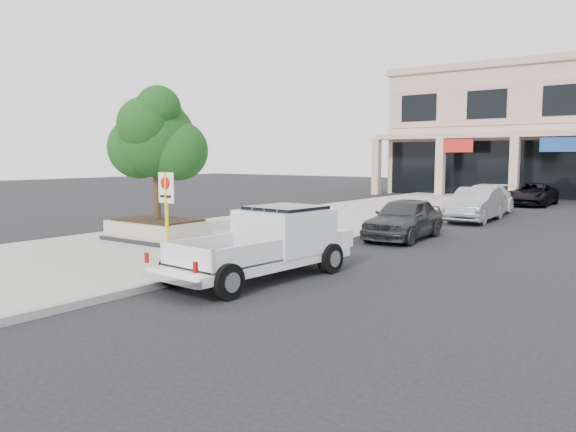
{
  "coord_description": "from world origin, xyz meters",
  "views": [
    {
      "loc": [
        7.79,
        -11.19,
        2.83
      ],
      "look_at": [
        -1.53,
        1.5,
        1.17
      ],
      "focal_mm": 35.0,
      "sensor_mm": 36.0,
      "label": 1
    }
  ],
  "objects_px": {
    "pickup_truck": "(258,244)",
    "curb_car_b": "(476,205)",
    "planter_tree": "(162,139)",
    "curb_car_c": "(484,200)",
    "no_parking_sign": "(166,204)",
    "curb_car_d": "(532,194)",
    "planter": "(158,230)",
    "curb_car_a": "(404,218)"
  },
  "relations": [
    {
      "from": "planter",
      "to": "curb_car_b",
      "type": "distance_m",
      "value": 14.11
    },
    {
      "from": "curb_car_d",
      "to": "planter_tree",
      "type": "bearing_deg",
      "value": -105.57
    },
    {
      "from": "planter_tree",
      "to": "curb_car_a",
      "type": "distance_m",
      "value": 8.57
    },
    {
      "from": "curb_car_b",
      "to": "curb_car_a",
      "type": "bearing_deg",
      "value": -94.34
    },
    {
      "from": "planter",
      "to": "pickup_truck",
      "type": "height_order",
      "value": "pickup_truck"
    },
    {
      "from": "planter_tree",
      "to": "curb_car_b",
      "type": "height_order",
      "value": "planter_tree"
    },
    {
      "from": "pickup_truck",
      "to": "curb_car_d",
      "type": "distance_m",
      "value": 24.92
    },
    {
      "from": "curb_car_b",
      "to": "curb_car_d",
      "type": "distance_m",
      "value": 10.08
    },
    {
      "from": "curb_car_b",
      "to": "curb_car_c",
      "type": "relative_size",
      "value": 0.89
    },
    {
      "from": "pickup_truck",
      "to": "curb_car_d",
      "type": "relative_size",
      "value": 1.1
    },
    {
      "from": "curb_car_c",
      "to": "curb_car_d",
      "type": "bearing_deg",
      "value": 82.21
    },
    {
      "from": "curb_car_b",
      "to": "pickup_truck",
      "type": "bearing_deg",
      "value": -93.07
    },
    {
      "from": "pickup_truck",
      "to": "curb_car_d",
      "type": "bearing_deg",
      "value": 94.07
    },
    {
      "from": "curb_car_c",
      "to": "planter_tree",
      "type": "bearing_deg",
      "value": -112.43
    },
    {
      "from": "curb_car_a",
      "to": "pickup_truck",
      "type": "bearing_deg",
      "value": -93.02
    },
    {
      "from": "planter",
      "to": "curb_car_b",
      "type": "xyz_separation_m",
      "value": [
        6.22,
        12.67,
        0.26
      ]
    },
    {
      "from": "planter",
      "to": "planter_tree",
      "type": "xyz_separation_m",
      "value": [
        0.13,
        0.15,
        2.94
      ]
    },
    {
      "from": "curb_car_b",
      "to": "curb_car_d",
      "type": "relative_size",
      "value": 0.94
    },
    {
      "from": "curb_car_b",
      "to": "curb_car_c",
      "type": "xyz_separation_m",
      "value": [
        -0.57,
        3.05,
        -0.01
      ]
    },
    {
      "from": "pickup_truck",
      "to": "curb_car_b",
      "type": "height_order",
      "value": "pickup_truck"
    },
    {
      "from": "planter",
      "to": "curb_car_c",
      "type": "relative_size",
      "value": 0.63
    },
    {
      "from": "planter",
      "to": "curb_car_d",
      "type": "bearing_deg",
      "value": 74.64
    },
    {
      "from": "curb_car_c",
      "to": "curb_car_a",
      "type": "bearing_deg",
      "value": -91.13
    },
    {
      "from": "no_parking_sign",
      "to": "pickup_truck",
      "type": "relative_size",
      "value": 0.44
    },
    {
      "from": "planter_tree",
      "to": "pickup_truck",
      "type": "distance_m",
      "value": 6.81
    },
    {
      "from": "no_parking_sign",
      "to": "curb_car_c",
      "type": "bearing_deg",
      "value": 82.1
    },
    {
      "from": "planter_tree",
      "to": "curb_car_c",
      "type": "relative_size",
      "value": 0.79
    },
    {
      "from": "pickup_truck",
      "to": "curb_car_c",
      "type": "relative_size",
      "value": 1.04
    },
    {
      "from": "planter",
      "to": "curb_car_b",
      "type": "height_order",
      "value": "curb_car_b"
    },
    {
      "from": "pickup_truck",
      "to": "curb_car_a",
      "type": "xyz_separation_m",
      "value": [
        -0.03,
        7.99,
        -0.11
      ]
    },
    {
      "from": "no_parking_sign",
      "to": "curb_car_b",
      "type": "distance_m",
      "value": 15.39
    },
    {
      "from": "planter_tree",
      "to": "curb_car_b",
      "type": "relative_size",
      "value": 0.89
    },
    {
      "from": "no_parking_sign",
      "to": "pickup_truck",
      "type": "xyz_separation_m",
      "value": [
        2.85,
        0.22,
        -0.8
      ]
    },
    {
      "from": "no_parking_sign",
      "to": "curb_car_c",
      "type": "height_order",
      "value": "no_parking_sign"
    },
    {
      "from": "planter",
      "to": "curb_car_a",
      "type": "height_order",
      "value": "curb_car_a"
    },
    {
      "from": "pickup_truck",
      "to": "curb_car_c",
      "type": "height_order",
      "value": "pickup_truck"
    },
    {
      "from": "planter_tree",
      "to": "no_parking_sign",
      "type": "bearing_deg",
      "value": -40.18
    },
    {
      "from": "planter",
      "to": "planter_tree",
      "type": "height_order",
      "value": "planter_tree"
    },
    {
      "from": "planter_tree",
      "to": "no_parking_sign",
      "type": "relative_size",
      "value": 1.74
    },
    {
      "from": "planter",
      "to": "curb_car_c",
      "type": "height_order",
      "value": "curb_car_c"
    },
    {
      "from": "planter",
      "to": "no_parking_sign",
      "type": "xyz_separation_m",
      "value": [
        3.14,
        -2.38,
        1.16
      ]
    },
    {
      "from": "no_parking_sign",
      "to": "curb_car_b",
      "type": "bearing_deg",
      "value": 78.44
    }
  ]
}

